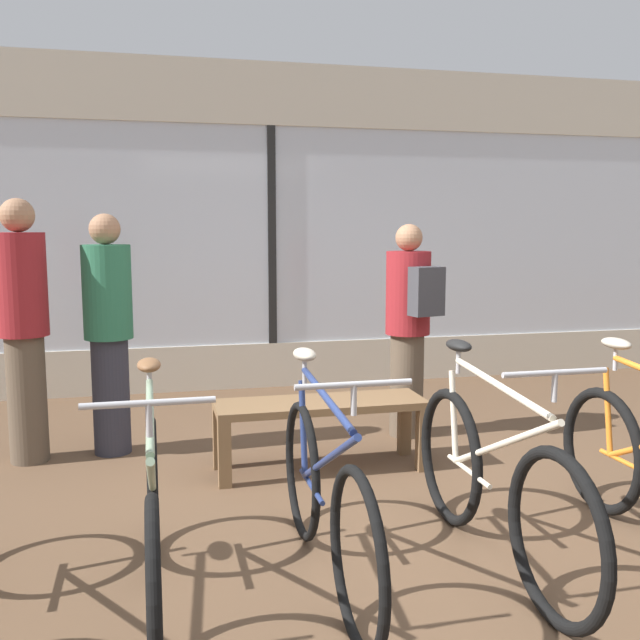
# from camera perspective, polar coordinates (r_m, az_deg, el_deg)

# --- Properties ---
(ground_plane) EXTENTS (24.00, 24.00, 0.00)m
(ground_plane) POSITION_cam_1_polar(r_m,az_deg,el_deg) (3.99, 5.31, -16.53)
(ground_plane) COLOR brown
(shop_back_wall) EXTENTS (12.00, 0.08, 3.20)m
(shop_back_wall) POSITION_cam_1_polar(r_m,az_deg,el_deg) (7.16, -3.91, 7.60)
(shop_back_wall) COLOR beige
(shop_back_wall) RESTS_ON ground_plane
(bicycle_left) EXTENTS (0.46, 1.75, 1.03)m
(bicycle_left) POSITION_cam_1_polar(r_m,az_deg,el_deg) (3.20, -13.19, -15.43)
(bicycle_left) COLOR black
(bicycle_left) RESTS_ON ground_plane
(bicycle_center_left) EXTENTS (0.46, 1.74, 1.04)m
(bicycle_center_left) POSITION_cam_1_polar(r_m,az_deg,el_deg) (3.34, 0.35, -14.04)
(bicycle_center_left) COLOR black
(bicycle_center_left) RESTS_ON ground_plane
(bicycle_center_right) EXTENTS (0.46, 1.80, 1.05)m
(bicycle_center_right) POSITION_cam_1_polar(r_m,az_deg,el_deg) (3.59, 13.74, -12.62)
(bicycle_center_right) COLOR black
(bicycle_center_right) RESTS_ON ground_plane
(display_bench) EXTENTS (1.40, 0.44, 0.47)m
(display_bench) POSITION_cam_1_polar(r_m,az_deg,el_deg) (4.79, 0.04, -7.48)
(display_bench) COLOR brown
(display_bench) RESTS_ON ground_plane
(customer_near_rack) EXTENTS (0.40, 0.40, 1.71)m
(customer_near_rack) POSITION_cam_1_polar(r_m,az_deg,el_deg) (5.26, -16.56, -0.71)
(customer_near_rack) COLOR #2D2D38
(customer_near_rack) RESTS_ON ground_plane
(customer_by_window) EXTENTS (0.41, 0.53, 1.64)m
(customer_by_window) POSITION_cam_1_polar(r_m,az_deg,el_deg) (5.50, 7.14, -0.28)
(customer_by_window) COLOR brown
(customer_by_window) RESTS_ON ground_plane
(customer_mid_floor) EXTENTS (0.41, 0.41, 1.81)m
(customer_mid_floor) POSITION_cam_1_polar(r_m,az_deg,el_deg) (5.25, -22.66, -0.34)
(customer_mid_floor) COLOR brown
(customer_mid_floor) RESTS_ON ground_plane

